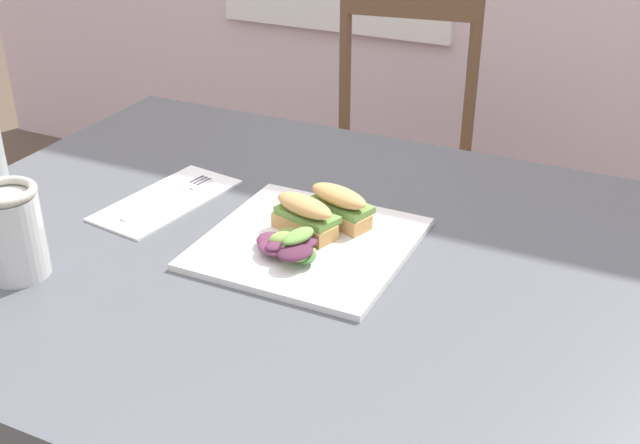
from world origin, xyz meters
TOP-DOWN VIEW (x-y plane):
  - dining_table at (0.01, 0.10)m, footprint 1.10×0.90m
  - chair_wooden_far at (-0.16, 1.03)m, footprint 0.46×0.46m
  - plate_lunch at (0.05, 0.11)m, footprint 0.28×0.28m
  - sandwich_half_front at (0.04, 0.13)m, footprint 0.11×0.08m
  - sandwich_half_back at (0.07, 0.18)m, footprint 0.11×0.08m
  - salad_mixed_greens at (0.05, 0.07)m, footprint 0.11×0.12m
  - napkin_folded at (-0.21, 0.14)m, footprint 0.15×0.25m
  - fork_on_napkin at (-0.21, 0.16)m, footprint 0.05×0.19m
  - mason_jar_iced_tea at (-0.26, -0.12)m, footprint 0.08×0.08m

SIDE VIEW (x-z plane):
  - chair_wooden_far at x=-0.16m, z-range 0.01..0.88m
  - dining_table at x=0.01m, z-range 0.24..0.98m
  - napkin_folded at x=-0.21m, z-range 0.74..0.74m
  - plate_lunch at x=0.05m, z-range 0.74..0.75m
  - fork_on_napkin at x=-0.21m, z-range 0.74..0.75m
  - salad_mixed_greens at x=0.05m, z-range 0.75..0.78m
  - sandwich_half_front at x=0.04m, z-range 0.75..0.81m
  - sandwich_half_back at x=0.07m, z-range 0.75..0.81m
  - mason_jar_iced_tea at x=-0.26m, z-range 0.73..0.86m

